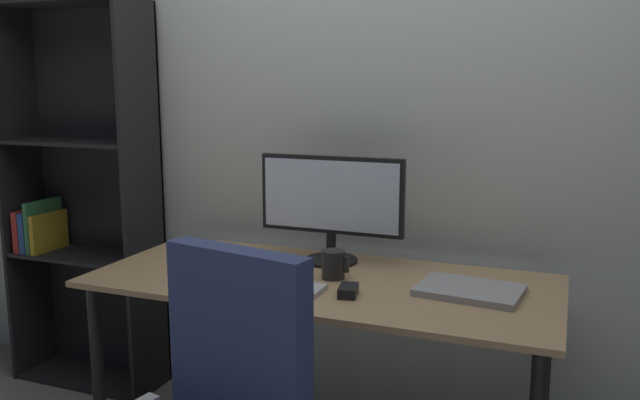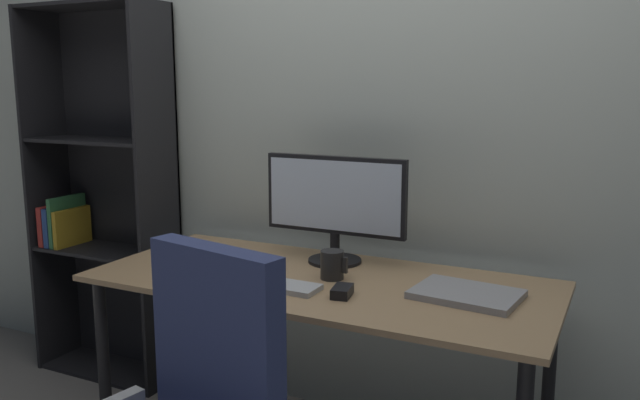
% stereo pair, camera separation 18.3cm
% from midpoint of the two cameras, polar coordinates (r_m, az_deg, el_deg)
% --- Properties ---
extents(back_wall, '(6.40, 0.10, 2.60)m').
position_cam_midpoint_polar(back_wall, '(2.62, 7.12, 7.96)').
color(back_wall, beige).
rests_on(back_wall, ground).
extents(desk, '(1.59, 0.70, 0.74)m').
position_cam_midpoint_polar(desk, '(2.26, 2.35, -8.99)').
color(desk, tan).
rests_on(desk, ground).
extents(monitor, '(0.55, 0.20, 0.40)m').
position_cam_midpoint_polar(monitor, '(2.38, 3.51, -0.16)').
color(monitor, black).
rests_on(monitor, desk).
extents(keyboard, '(0.29, 0.11, 0.02)m').
position_cam_midpoint_polar(keyboard, '(2.13, -1.37, -7.55)').
color(keyboard, '#B7BABC').
rests_on(keyboard, desk).
extents(mouse, '(0.07, 0.10, 0.03)m').
position_cam_midpoint_polar(mouse, '(2.05, 4.54, -8.08)').
color(mouse, black).
rests_on(mouse, desk).
extents(coffee_mug, '(0.10, 0.08, 0.10)m').
position_cam_midpoint_polar(coffee_mug, '(2.22, 3.47, -5.76)').
color(coffee_mug, black).
rests_on(coffee_mug, desk).
extents(laptop, '(0.34, 0.26, 0.02)m').
position_cam_midpoint_polar(laptop, '(2.11, 15.27, -8.05)').
color(laptop, '#99999E').
rests_on(laptop, desk).
extents(paper_sheet, '(0.29, 0.34, 0.00)m').
position_cam_midpoint_polar(paper_sheet, '(2.18, -6.14, -7.43)').
color(paper_sheet, white).
rests_on(paper_sheet, desk).
extents(bookshelf, '(0.71, 0.28, 1.75)m').
position_cam_midpoint_polar(bookshelf, '(3.22, -17.03, 0.17)').
color(bookshelf, black).
rests_on(bookshelf, ground).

